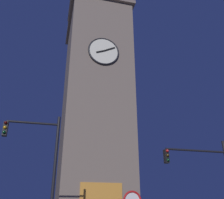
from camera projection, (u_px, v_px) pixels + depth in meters
name	position (u px, v px, depth m)	size (l,w,h in m)	color
clocktower	(94.00, 107.00, 25.86)	(6.73, 9.14, 29.90)	#75665B
traffic_signal_near	(210.00, 176.00, 14.24)	(4.03, 0.41, 5.97)	black
traffic_signal_mid	(39.00, 161.00, 12.67)	(2.84, 0.41, 6.80)	black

